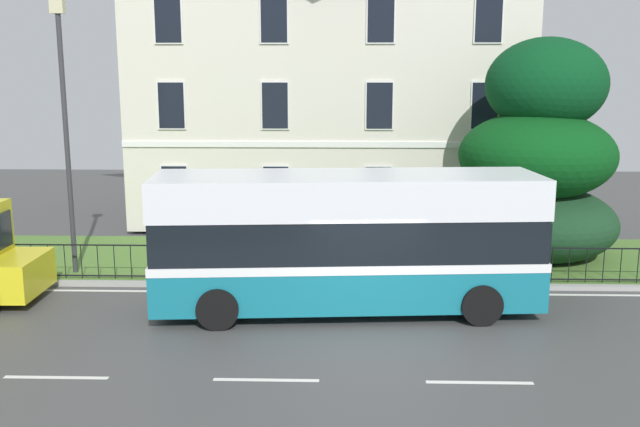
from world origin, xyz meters
The scene contains 7 objects.
ground_plane centered at (0.00, 1.05, -0.02)m, with size 60.00×56.00×0.18m.
georgian_townhouse centered at (-1.08, 14.48, 5.89)m, with size 14.69×8.46×11.47m.
iron_verge_railing centered at (-1.08, 4.40, 0.62)m, with size 19.78×0.04×0.97m.
evergreen_tree centered at (5.47, 7.40, 3.03)m, with size 4.92×4.79×6.82m.
single_decker_bus centered at (-0.45, 2.29, 1.75)m, with size 9.31×3.19×3.34m.
street_lamp_post centered at (-8.17, 5.04, 4.37)m, with size 0.36×0.24×7.49m.
litter_bin centered at (2.66, 4.91, 0.70)m, with size 0.54×0.54×1.16m.
Camera 1 is at (-0.63, -14.14, 5.63)m, focal length 39.48 mm.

